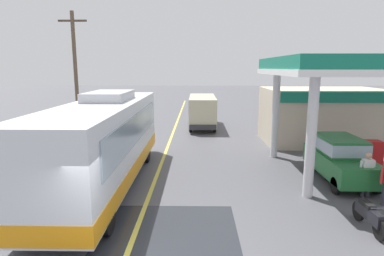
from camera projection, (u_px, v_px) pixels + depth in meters
name	position (u px, v px, depth m)	size (l,w,h in m)	color
ground	(176.00, 125.00, 26.86)	(120.00, 120.00, 0.00)	#4C4C51
lane_divider_stripe	(171.00, 138.00, 21.94)	(0.16, 50.00, 0.01)	#D8CC4C
wet_puddle_patch	(168.00, 234.00, 9.21)	(3.97, 3.82, 0.01)	#26282D
coach_bus_main	(104.00, 143.00, 12.77)	(2.60, 11.04, 3.69)	silver
gas_station_roadside	(336.00, 105.00, 18.17)	(9.10, 11.95, 5.10)	#147259
car_at_pump	(340.00, 156.00, 13.55)	(1.70, 4.20, 1.82)	#1E602D
minibus_opposing_lane	(202.00, 109.00, 25.60)	(2.04, 6.13, 2.44)	#BFB799
motorcycle_parked_forecourt	(369.00, 215.00, 9.42)	(0.55, 1.80, 0.92)	black
pedestrian_near_pump	(367.00, 172.00, 11.76)	(0.55, 0.22, 1.66)	#33333F
utility_pole_roadside	(76.00, 74.00, 21.06)	(1.80, 0.24, 8.18)	brown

